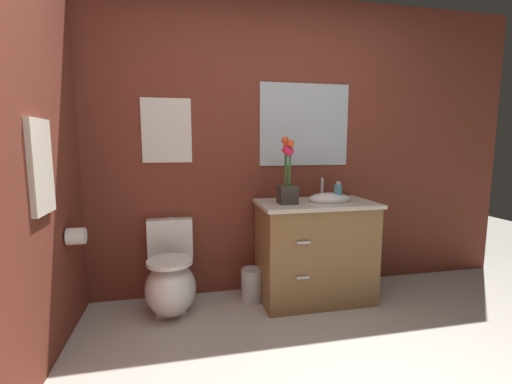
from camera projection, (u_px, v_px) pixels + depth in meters
wall_back at (281, 148)px, 3.04m from camera, size 4.43×0.05×2.50m
toilet at (171, 281)px, 2.69m from camera, size 0.38×0.59×0.69m
vanity_cabinet at (315, 249)px, 2.89m from camera, size 0.94×0.56×1.00m
flower_vase at (288, 179)px, 2.72m from camera, size 0.14×0.14×0.52m
soap_bottle at (338, 193)px, 2.81m from camera, size 0.06×0.06×0.17m
trash_bin at (252, 285)px, 2.87m from camera, size 0.18×0.18×0.27m
wall_poster at (167, 131)px, 2.79m from camera, size 0.39×0.01×0.51m
wall_mirror at (305, 125)px, 3.03m from camera, size 0.80×0.01×0.70m
hanging_towel at (41, 167)px, 1.90m from camera, size 0.03×0.28×0.52m
toilet_paper_roll at (76, 236)px, 2.31m from camera, size 0.11×0.11×0.11m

